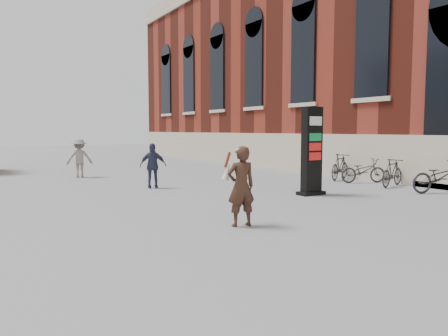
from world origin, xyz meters
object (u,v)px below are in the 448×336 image
bike_6 (363,171)px  bike_5 (392,173)px  bike_4 (440,177)px  info_pylon (312,151)px  pedestrian_b (79,158)px  pedestrian_c (153,166)px  woman (241,185)px  bike_7 (340,167)px

bike_6 → bike_5: bearing=-158.3°
bike_4 → bike_6: bike_4 is taller
info_pylon → pedestrian_b: (-4.96, 8.73, -0.52)m
pedestrian_c → bike_5: size_ratio=0.93×
woman → bike_6: 8.86m
pedestrian_c → pedestrian_b: bearing=-52.2°
bike_4 → bike_7: (0.00, 4.26, 0.01)m
bike_5 → bike_7: (0.00, 2.48, 0.03)m
bike_6 → bike_7: 1.18m
bike_5 → bike_6: 1.30m
pedestrian_c → bike_5: 8.30m
info_pylon → pedestrian_c: 5.34m
woman → bike_5: bearing=-153.9°
woman → bike_4: 8.00m
woman → bike_5: size_ratio=1.01×
pedestrian_b → pedestrian_c: pedestrian_b is taller
woman → bike_7: woman is taller
info_pylon → pedestrian_b: info_pylon is taller
bike_6 → woman: bearing=137.7°
bike_4 → bike_7: size_ratio=1.12×
woman → pedestrian_c: woman is taller
woman → bike_7: bearing=-139.4°
bike_4 → bike_6: bearing=18.1°
info_pylon → bike_7: 4.56m
bike_6 → bike_4: bearing=-158.3°
info_pylon → pedestrian_c: bearing=130.5°
bike_4 → bike_5: size_ratio=1.19×
info_pylon → bike_6: bearing=17.3°
pedestrian_b → bike_7: pedestrian_b is taller
bike_4 → bike_6: 3.08m
woman → bike_7: 9.43m
pedestrian_b → bike_5: 12.32m
woman → bike_4: size_ratio=0.85×
pedestrian_c → bike_6: pedestrian_c is taller
woman → pedestrian_c: size_ratio=1.08×
info_pylon → bike_4: 4.22m
woman → pedestrian_c: 6.51m
pedestrian_c → info_pylon: bearing=154.3°
info_pylon → bike_5: bearing=-1.8°
info_pylon → pedestrian_c: size_ratio=1.75×
bike_6 → pedestrian_b: bearing=71.2°
info_pylon → woman: (-4.21, -2.57, -0.49)m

